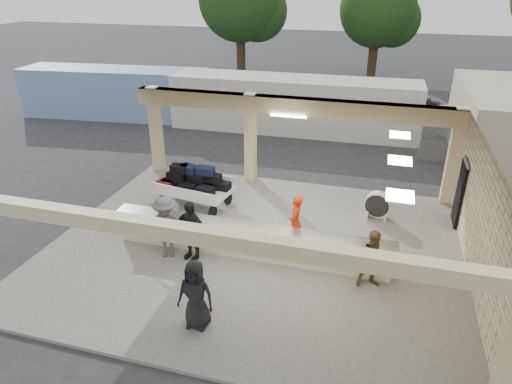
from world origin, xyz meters
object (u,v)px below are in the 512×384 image
(baggage_handler, at_px, (295,222))
(passenger_a, at_px, (374,260))
(baggage_counter, at_px, (249,241))
(container_blue, at_px, (115,93))
(luggage_cart, at_px, (194,183))
(drum_fan, at_px, (378,205))
(container_white, at_px, (293,105))
(passenger_d, at_px, (196,295))
(passenger_c, at_px, (166,227))
(car_dark, at_px, (430,110))
(car_white_a, at_px, (479,124))
(passenger_b, at_px, (191,231))

(baggage_handler, bearing_deg, passenger_a, 56.52)
(baggage_counter, distance_m, container_blue, 16.82)
(luggage_cart, xyz_separation_m, baggage_handler, (3.97, -1.79, 0.02))
(drum_fan, relative_size, container_white, 0.08)
(passenger_a, height_order, container_white, container_white)
(baggage_handler, relative_size, container_blue, 0.16)
(baggage_handler, bearing_deg, passenger_d, -24.95)
(passenger_c, bearing_deg, car_dark, 41.82)
(drum_fan, distance_m, baggage_handler, 3.38)
(drum_fan, distance_m, passenger_a, 3.78)
(passenger_c, distance_m, passenger_d, 3.14)
(passenger_a, height_order, car_dark, passenger_a)
(baggage_counter, bearing_deg, car_white_a, 59.19)
(drum_fan, distance_m, container_white, 10.17)
(passenger_a, height_order, container_blue, container_blue)
(baggage_counter, xyz_separation_m, passenger_d, (-0.31, -3.12, 0.38))
(passenger_c, relative_size, car_white_a, 0.34)
(drum_fan, height_order, car_dark, car_dark)
(car_white_a, bearing_deg, car_dark, 62.54)
(baggage_counter, relative_size, passenger_d, 4.73)
(passenger_c, xyz_separation_m, container_white, (0.97, 12.90, 0.33))
(baggage_counter, xyz_separation_m, container_blue, (-11.65, 12.11, 0.78))
(passenger_a, relative_size, car_white_a, 0.29)
(car_white_a, relative_size, car_dark, 1.37)
(drum_fan, xyz_separation_m, passenger_a, (0.03, -3.77, 0.29))
(baggage_handler, bearing_deg, drum_fan, 133.37)
(baggage_counter, xyz_separation_m, car_white_a, (7.94, 13.32, 0.21))
(luggage_cart, height_order, drum_fan, luggage_cart)
(baggage_counter, distance_m, container_white, 12.34)
(car_dark, bearing_deg, container_white, 115.10)
(baggage_counter, xyz_separation_m, drum_fan, (3.46, 3.27, 0.03))
(container_white, bearing_deg, passenger_c, -95.14)
(baggage_counter, xyz_separation_m, luggage_cart, (-2.78, 2.59, 0.34))
(baggage_handler, distance_m, car_dark, 15.73)
(drum_fan, relative_size, passenger_a, 0.60)
(passenger_b, bearing_deg, baggage_counter, 34.49)
(passenger_a, relative_size, container_blue, 0.15)
(luggage_cart, bearing_deg, passenger_b, -59.73)
(passenger_a, xyz_separation_m, container_white, (-4.76, 12.75, 0.47))
(drum_fan, relative_size, passenger_c, 0.52)
(luggage_cart, height_order, passenger_d, passenger_d)
(passenger_a, relative_size, passenger_c, 0.86)
(baggage_handler, xyz_separation_m, passenger_d, (-1.50, -3.92, 0.02))
(baggage_handler, height_order, container_blue, container_blue)
(luggage_cart, distance_m, passenger_a, 6.99)
(baggage_counter, relative_size, luggage_cart, 2.99)
(luggage_cart, xyz_separation_m, car_dark, (8.55, 13.26, -0.25))
(passenger_d, bearing_deg, passenger_c, 126.45)
(passenger_c, bearing_deg, passenger_a, -20.76)
(passenger_b, relative_size, container_white, 0.14)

